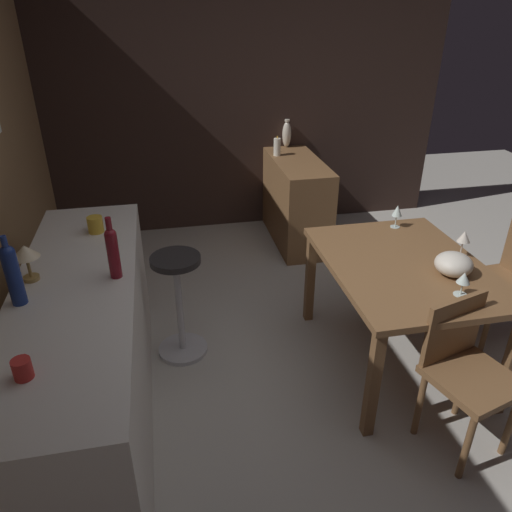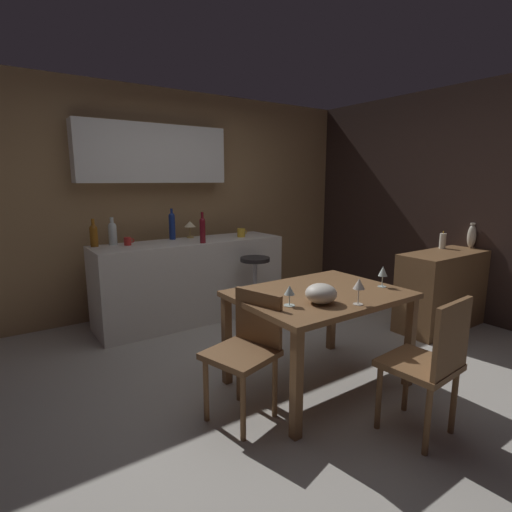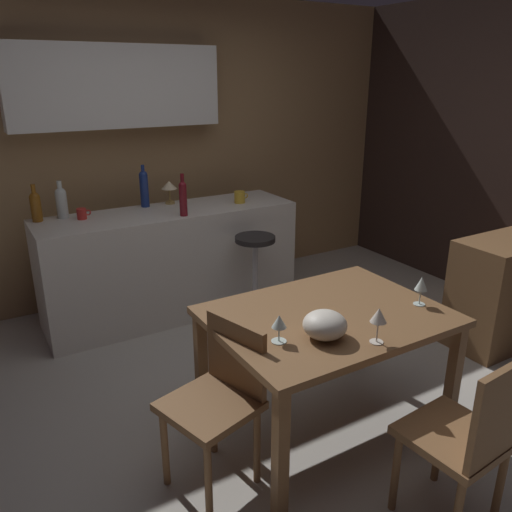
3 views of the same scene
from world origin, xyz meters
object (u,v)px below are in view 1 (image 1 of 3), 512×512
object	(u,v)px
dining_table	(403,275)
wine_glass_center	(464,237)
chair_by_doorway	(508,276)
wine_glass_right	(397,211)
counter_lamp	(26,254)
vase_ceramic_ivory	(287,134)
wine_bottle_cobalt	(12,272)
fruit_bowl	(454,264)
wine_bottle_ruby	(113,250)
chair_near_window	(465,369)
cup_red	(22,368)
cup_mustard	(95,224)
sideboard_cabinet	(296,201)
pillar_candle_tall	(277,147)
bar_stool	(179,303)
wine_glass_left	(464,279)

from	to	relation	value
dining_table	wine_glass_center	distance (m)	0.43
chair_by_doorway	wine_glass_right	world-z (taller)	wine_glass_right
counter_lamp	chair_by_doorway	bearing A→B (deg)	-87.01
wine_glass_right	vase_ceramic_ivory	bearing A→B (deg)	8.84
chair_by_doorway	wine_bottle_cobalt	bearing A→B (deg)	97.10
fruit_bowl	wine_bottle_ruby	xyz separation A→B (m)	(0.08, 1.88, 0.24)
wine_bottle_ruby	chair_near_window	bearing A→B (deg)	-108.44
chair_near_window	wine_glass_center	bearing A→B (deg)	-26.21
dining_table	fruit_bowl	xyz separation A→B (m)	(-0.18, -0.20, 0.15)
wine_bottle_cobalt	wine_glass_center	bearing A→B (deg)	-83.86
dining_table	wine_bottle_ruby	world-z (taller)	wine_bottle_ruby
cup_red	cup_mustard	xyz separation A→B (m)	(1.29, -0.16, 0.01)
vase_ceramic_ivory	wine_bottle_cobalt	bearing A→B (deg)	143.24
cup_mustard	counter_lamp	distance (m)	0.60
chair_near_window	wine_bottle_ruby	world-z (taller)	wine_bottle_ruby
wine_bottle_ruby	counter_lamp	size ratio (longest dim) A/B	1.69
sideboard_cabinet	wine_glass_right	size ratio (longest dim) A/B	6.70
vase_ceramic_ivory	cup_mustard	bearing A→B (deg)	138.38
wine_bottle_cobalt	sideboard_cabinet	bearing A→B (deg)	-41.91
wine_glass_center	vase_ceramic_ivory	size ratio (longest dim) A/B	0.64
wine_glass_right	pillar_candle_tall	world-z (taller)	pillar_candle_tall
pillar_candle_tall	bar_stool	bearing A→B (deg)	148.43
chair_near_window	wine_glass_left	size ratio (longest dim) A/B	6.02
dining_table	wine_glass_left	bearing A→B (deg)	-162.45
dining_table	wine_glass_right	distance (m)	0.57
dining_table	wine_bottle_cobalt	distance (m)	2.17
wine_bottle_ruby	wine_bottle_cobalt	bearing A→B (deg)	110.60
cup_mustard	vase_ceramic_ivory	size ratio (longest dim) A/B	0.46
chair_by_doorway	wine_glass_right	distance (m)	0.87
dining_table	wine_bottle_ruby	size ratio (longest dim) A/B	3.73
sideboard_cabinet	counter_lamp	bearing A→B (deg)	135.30
wine_glass_right	fruit_bowl	size ratio (longest dim) A/B	0.76
dining_table	chair_by_doorway	world-z (taller)	chair_by_doorway
pillar_candle_tall	vase_ceramic_ivory	xyz separation A→B (m)	(0.28, -0.17, 0.05)
counter_lamp	wine_glass_center	bearing A→B (deg)	-88.79
counter_lamp	vase_ceramic_ivory	world-z (taller)	vase_ceramic_ivory
chair_near_window	wine_bottle_cobalt	distance (m)	2.26
chair_by_doorway	wine_glass_left	xyz separation A→B (m)	(-0.50, 0.72, 0.35)
pillar_candle_tall	wine_glass_right	bearing A→B (deg)	-164.03
bar_stool	wine_bottle_cobalt	bearing A→B (deg)	130.13
sideboard_cabinet	cup_red	world-z (taller)	cup_red
pillar_candle_tall	vase_ceramic_ivory	world-z (taller)	vase_ceramic_ivory
dining_table	chair_near_window	size ratio (longest dim) A/B	1.47
counter_lamp	pillar_candle_tall	bearing A→B (deg)	-39.87
wine_bottle_ruby	cup_red	distance (m)	0.78
wine_glass_left	fruit_bowl	world-z (taller)	wine_glass_left
wine_glass_left	wine_glass_right	size ratio (longest dim) A/B	0.85
fruit_bowl	chair_near_window	bearing A→B (deg)	161.27
bar_stool	wine_bottle_cobalt	size ratio (longest dim) A/B	2.12
sideboard_cabinet	fruit_bowl	distance (m)	2.18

